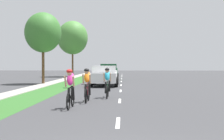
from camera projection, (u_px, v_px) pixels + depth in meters
name	position (u px, v px, depth m)	size (l,w,h in m)	color
ground_plane	(121.00, 86.00, 25.08)	(120.00, 120.00, 0.00)	#38383A
grass_verge	(62.00, 86.00, 25.25)	(2.10, 70.00, 0.01)	#2D6026
sidewalk_concrete	(41.00, 86.00, 25.30)	(1.24, 70.00, 0.10)	#9E998E
lane_markings_center	(121.00, 83.00, 29.08)	(0.12, 52.20, 0.01)	white
cyclist_lead	(70.00, 88.00, 12.48)	(0.42, 1.72, 1.58)	black
cyclist_trailing	(87.00, 85.00, 14.56)	(0.42, 1.72, 1.58)	black
cyclist_distant	(107.00, 82.00, 16.41)	(0.42, 1.72, 1.58)	black
pickup_white	(105.00, 76.00, 25.39)	(2.22, 5.10, 1.64)	silver
suv_dark_green	(109.00, 71.00, 35.17)	(2.15, 4.70, 1.79)	#194C2D
street_tree_near	(43.00, 33.00, 27.68)	(3.23, 3.23, 6.35)	brown
street_tree_far	(73.00, 38.00, 43.47)	(4.23, 4.23, 7.77)	brown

